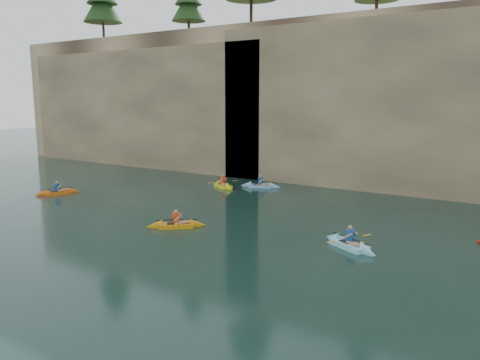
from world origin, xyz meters
The scene contains 11 objects.
ground centered at (0.00, 0.00, 0.00)m, with size 160.00×160.00×0.00m, color black.
cliff centered at (0.00, 30.00, 6.00)m, with size 70.00×16.00×12.00m, color tan.
cliff_slab_west centered at (-20.00, 22.60, 5.28)m, with size 26.00×2.40×10.56m, color tan.
cliff_slab_center centered at (2.00, 22.60, 5.70)m, with size 24.00×2.40×11.40m, color tan.
sea_cave_west centered at (-18.00, 21.95, 2.00)m, with size 4.50×1.00×4.00m, color black.
sea_cave_center centered at (-4.00, 21.95, 1.60)m, with size 3.50×1.00×3.20m, color black.
kayaker_orange centered at (-3.65, 8.14, 0.13)m, with size 2.59×2.31×1.07m.
kayaker_ltblue_near centered at (4.27, 9.65, 0.14)m, with size 2.95×2.08×1.17m.
kayaker_yellow centered at (-7.61, 17.65, 0.14)m, with size 2.74×2.01×1.14m.
kayaker_ltblue_mid centered at (-5.43, 19.00, 0.13)m, with size 2.87×2.05×1.07m.
kayaker_extra_west centered at (-15.08, 9.99, 0.13)m, with size 1.93×2.70×1.06m.
Camera 1 is at (10.46, -8.12, 5.99)m, focal length 35.00 mm.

